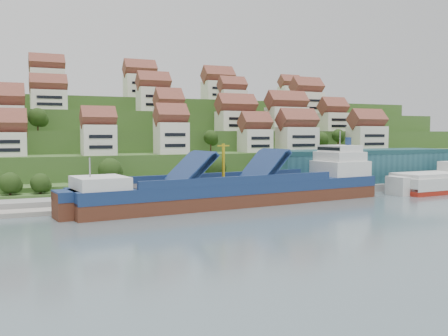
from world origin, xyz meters
name	(u,v)px	position (x,y,z in m)	size (l,w,h in m)	color
ground	(228,206)	(0.00, 0.00, 0.00)	(300.00, 300.00, 0.00)	slate
quay	(271,191)	(20.00, 15.00, 1.10)	(180.00, 14.00, 2.20)	gray
hillside	(129,149)	(0.00, 103.55, 10.66)	(260.00, 128.00, 31.00)	#2D4C1E
hillside_village	(163,112)	(2.71, 61.34, 24.64)	(160.96, 62.25, 29.55)	silver
hillside_trees	(145,136)	(-8.54, 44.32, 16.34)	(137.77, 62.28, 30.70)	#254015
warehouse	(359,166)	(52.00, 17.00, 7.20)	(60.00, 15.00, 10.00)	#214F5A
flagpole	(274,172)	(18.11, 10.00, 6.88)	(1.28, 0.16, 8.00)	gray
cargo_ship	(246,190)	(5.35, 1.41, 3.35)	(80.53, 21.09, 17.69)	#532819
second_ship	(443,182)	(69.70, 0.72, 2.86)	(33.31, 14.10, 9.46)	maroon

